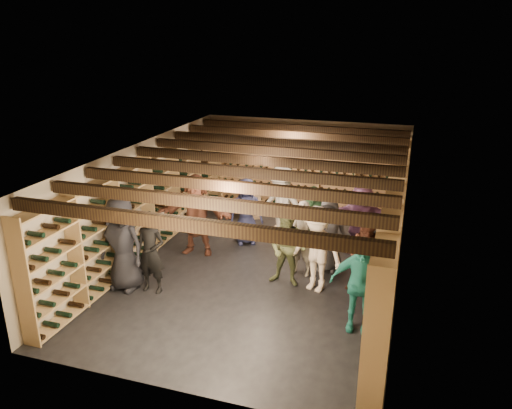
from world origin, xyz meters
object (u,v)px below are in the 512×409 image
object	(u,v)px
crate_stack_right	(282,236)
person_12	(328,234)
crate_stack_left	(251,202)
crate_loose	(314,235)
person_10	(312,221)
person_9	(281,206)
person_8	(367,256)
person_0	(122,244)
person_4	(360,284)
person_3	(317,249)
person_7	(303,239)
person_1	(151,253)
person_2	(288,248)
person_11	(361,218)
person_6	(246,211)
person_5	(196,215)

from	to	relation	value
crate_stack_right	person_12	distance (m)	1.71
crate_stack_left	crate_stack_right	distance (m)	1.81
crate_loose	person_10	size ratio (longest dim) A/B	0.32
crate_stack_right	crate_loose	xyz separation A→B (m)	(0.64, 0.47, -0.08)
person_9	person_8	bearing A→B (deg)	-21.27
crate_stack_left	person_12	distance (m)	3.40
person_0	crate_stack_left	bearing A→B (deg)	82.14
person_4	person_9	distance (m)	3.69
crate_stack_right	person_10	xyz separation A→B (m)	(0.76, -0.45, 0.62)
person_3	person_4	size ratio (longest dim) A/B	1.02
person_10	person_9	bearing A→B (deg)	160.96
person_0	person_4	world-z (taller)	person_0
crate_loose	person_7	xyz separation A→B (m)	(0.13, -1.85, 0.67)
person_4	person_1	bearing A→B (deg)	175.90
person_3	person_7	bearing A→B (deg)	144.13
crate_stack_right	crate_loose	distance (m)	0.80
person_1	person_10	distance (m)	3.52
person_2	person_11	distance (m)	2.22
crate_stack_left	person_8	xyz separation A→B (m)	(3.26, -3.20, 0.36)
person_1	person_4	size ratio (longest dim) A/B	0.96
crate_loose	person_2	distance (m)	2.46
crate_stack_right	person_0	bearing A→B (deg)	-127.79
crate_loose	person_11	distance (m)	1.41
person_1	person_12	xyz separation A→B (m)	(2.96, 1.87, -0.00)
crate_stack_right	person_2	xyz separation A→B (m)	(0.59, -1.89, 0.59)
person_6	person_9	xyz separation A→B (m)	(0.75, 0.24, 0.14)
person_3	person_4	xyz separation A→B (m)	(0.91, -1.09, -0.01)
person_1	person_11	distance (m)	4.55
person_10	person_11	distance (m)	1.08
person_0	person_10	bearing A→B (deg)	45.93
person_5	person_7	world-z (taller)	person_5
person_11	person_5	bearing A→B (deg)	-166.77
person_4	person_5	distance (m)	4.18
person_7	person_12	distance (m)	0.56
person_0	person_6	bearing A→B (deg)	67.62
person_0	person_7	distance (m)	3.45
person_2	person_4	xyz separation A→B (m)	(1.47, -1.13, 0.06)
person_1	person_9	distance (m)	3.38
person_4	person_12	size ratio (longest dim) A/B	1.05
person_11	person_7	bearing A→B (deg)	-130.14
person_5	person_11	xyz separation A→B (m)	(3.39, 1.09, -0.08)
person_0	person_9	distance (m)	3.72
person_9	person_11	distance (m)	1.79
person_2	person_3	size ratio (longest dim) A/B	0.91
crate_stack_left	person_5	xyz separation A→B (m)	(-0.44, -2.42, 0.47)
crate_stack_left	person_3	xyz separation A→B (m)	(2.35, -3.27, 0.40)
person_1	person_6	distance (m)	2.84
crate_stack_left	person_11	xyz separation A→B (m)	(2.95, -1.33, 0.38)
crate_stack_left	person_1	xyz separation A→B (m)	(-0.55, -4.24, 0.36)
person_10	person_5	bearing A→B (deg)	-155.09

